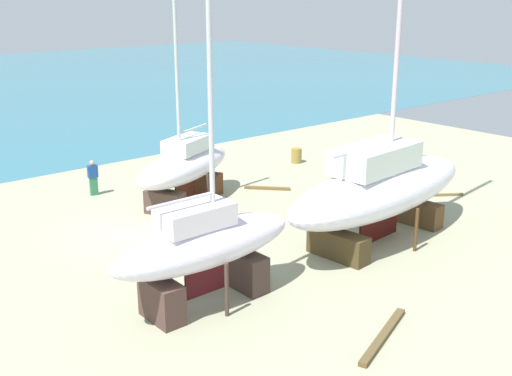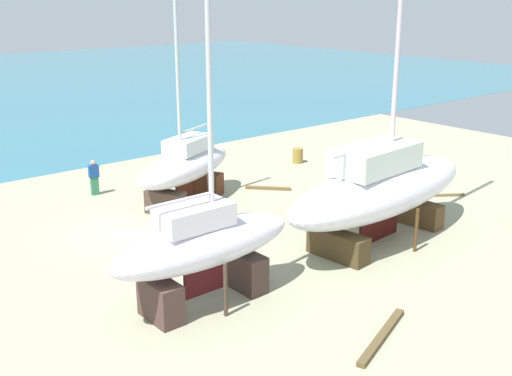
{
  "view_description": "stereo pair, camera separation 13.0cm",
  "coord_description": "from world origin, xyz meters",
  "px_view_note": "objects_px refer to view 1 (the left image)",
  "views": [
    {
      "loc": [
        -11.0,
        -20.13,
        8.72
      ],
      "look_at": [
        2.83,
        -3.81,
        2.08
      ],
      "focal_mm": 43.96,
      "sensor_mm": 36.0,
      "label": 1
    },
    {
      "loc": [
        -10.9,
        -20.21,
        8.72
      ],
      "look_at": [
        2.83,
        -3.81,
        2.08
      ],
      "focal_mm": 43.96,
      "sensor_mm": 36.0,
      "label": 2
    }
  ],
  "objects_px": {
    "sailboat_far_slipway": "(380,187)",
    "sailboat_mid_port": "(204,247)",
    "sailboat_small_center": "(185,166)",
    "barrel_blue_faded": "(359,174)",
    "worker": "(93,177)",
    "barrel_by_slipway": "(296,156)"
  },
  "relations": [
    {
      "from": "sailboat_mid_port",
      "to": "worker",
      "type": "bearing_deg",
      "value": 79.25
    },
    {
      "from": "sailboat_small_center",
      "to": "worker",
      "type": "bearing_deg",
      "value": -79.16
    },
    {
      "from": "worker",
      "to": "barrel_blue_faded",
      "type": "bearing_deg",
      "value": -110.48
    },
    {
      "from": "barrel_by_slipway",
      "to": "sailboat_small_center",
      "type": "bearing_deg",
      "value": -167.91
    },
    {
      "from": "sailboat_far_slipway",
      "to": "barrel_by_slipway",
      "type": "bearing_deg",
      "value": 56.87
    },
    {
      "from": "sailboat_far_slipway",
      "to": "sailboat_mid_port",
      "type": "distance_m",
      "value": 7.81
    },
    {
      "from": "sailboat_small_center",
      "to": "barrel_blue_faded",
      "type": "relative_size",
      "value": 12.43
    },
    {
      "from": "sailboat_mid_port",
      "to": "sailboat_far_slipway",
      "type": "bearing_deg",
      "value": -0.13
    },
    {
      "from": "sailboat_small_center",
      "to": "barrel_by_slipway",
      "type": "xyz_separation_m",
      "value": [
        8.4,
        1.8,
        -1.25
      ]
    },
    {
      "from": "sailboat_far_slipway",
      "to": "barrel_blue_faded",
      "type": "bearing_deg",
      "value": 41.44
    },
    {
      "from": "worker",
      "to": "sailboat_far_slipway",
      "type": "bearing_deg",
      "value": -144.78
    },
    {
      "from": "sailboat_far_slipway",
      "to": "worker",
      "type": "distance_m",
      "value": 13.07
    },
    {
      "from": "sailboat_far_slipway",
      "to": "barrel_by_slipway",
      "type": "xyz_separation_m",
      "value": [
        5.39,
        9.95,
        -1.65
      ]
    },
    {
      "from": "sailboat_far_slipway",
      "to": "barrel_blue_faded",
      "type": "distance_m",
      "value": 7.71
    },
    {
      "from": "sailboat_small_center",
      "to": "barrel_by_slipway",
      "type": "distance_m",
      "value": 8.69
    },
    {
      "from": "worker",
      "to": "barrel_by_slipway",
      "type": "xyz_separation_m",
      "value": [
        10.94,
        -1.82,
        -0.44
      ]
    },
    {
      "from": "worker",
      "to": "barrel_blue_faded",
      "type": "relative_size",
      "value": 2.02
    },
    {
      "from": "sailboat_small_center",
      "to": "sailboat_mid_port",
      "type": "height_order",
      "value": "sailboat_small_center"
    },
    {
      "from": "sailboat_mid_port",
      "to": "barrel_blue_faded",
      "type": "xyz_separation_m",
      "value": [
        13.03,
        5.39,
        -1.41
      ]
    },
    {
      "from": "sailboat_mid_port",
      "to": "barrel_blue_faded",
      "type": "distance_m",
      "value": 14.17
    },
    {
      "from": "sailboat_small_center",
      "to": "barrel_by_slipway",
      "type": "height_order",
      "value": "sailboat_small_center"
    },
    {
      "from": "sailboat_small_center",
      "to": "sailboat_mid_port",
      "type": "relative_size",
      "value": 1.06
    }
  ]
}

